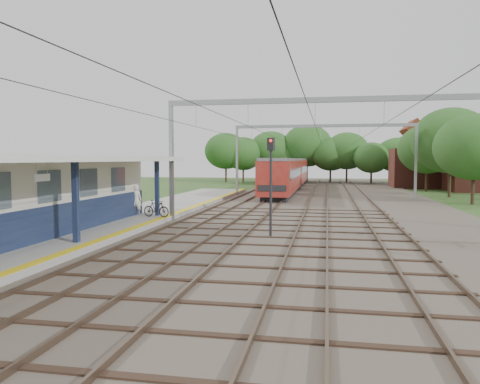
# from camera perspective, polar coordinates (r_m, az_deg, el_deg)

# --- Properties ---
(ground) EXTENTS (160.00, 160.00, 0.00)m
(ground) POSITION_cam_1_polar(r_m,az_deg,el_deg) (12.14, -8.84, -13.51)
(ground) COLOR #2D4C1E
(ground) RESTS_ON ground
(ballast_bed) EXTENTS (18.00, 90.00, 0.10)m
(ballast_bed) POSITION_cam_1_polar(r_m,az_deg,el_deg) (41.07, 10.71, -1.08)
(ballast_bed) COLOR #473D33
(ballast_bed) RESTS_ON ground
(platform) EXTENTS (5.00, 52.00, 0.35)m
(platform) POSITION_cam_1_polar(r_m,az_deg,el_deg) (27.61, -13.89, -3.33)
(platform) COLOR gray
(platform) RESTS_ON ground
(yellow_stripe) EXTENTS (0.45, 52.00, 0.01)m
(yellow_stripe) POSITION_cam_1_polar(r_m,az_deg,el_deg) (26.73, -9.49, -3.11)
(yellow_stripe) COLOR yellow
(yellow_stripe) RESTS_ON platform
(station_building) EXTENTS (3.41, 18.00, 3.40)m
(station_building) POSITION_cam_1_polar(r_m,az_deg,el_deg) (22.05, -24.82, -0.52)
(station_building) COLOR beige
(station_building) RESTS_ON platform
(canopy) EXTENTS (6.40, 20.00, 3.44)m
(canopy) POSITION_cam_1_polar(r_m,az_deg,el_deg) (20.53, -24.05, 3.66)
(canopy) COLOR #131F3E
(canopy) RESTS_ON platform
(rail_tracks) EXTENTS (11.80, 88.00, 0.15)m
(rail_tracks) POSITION_cam_1_polar(r_m,az_deg,el_deg) (41.12, 7.22, -0.86)
(rail_tracks) COLOR brown
(rail_tracks) RESTS_ON ballast_bed
(catenary_system) EXTENTS (17.22, 88.00, 7.00)m
(catenary_system) POSITION_cam_1_polar(r_m,az_deg,el_deg) (36.24, 9.86, 6.91)
(catenary_system) COLOR gray
(catenary_system) RESTS_ON ground
(tree_band) EXTENTS (31.72, 30.88, 8.82)m
(tree_band) POSITION_cam_1_polar(r_m,az_deg,el_deg) (68.04, 10.59, 5.02)
(tree_band) COLOR #382619
(tree_band) RESTS_ON ground
(house_far) EXTENTS (8.00, 6.12, 8.66)m
(house_far) POSITION_cam_1_polar(r_m,az_deg,el_deg) (64.07, 21.52, 3.37)
(house_far) COLOR brown
(house_far) RESTS_ON ground
(person) EXTENTS (0.71, 0.52, 1.79)m
(person) POSITION_cam_1_polar(r_m,az_deg,el_deg) (28.28, -12.55, -0.95)
(person) COLOR silver
(person) RESTS_ON platform
(bicycle) EXTENTS (1.70, 0.77, 0.99)m
(bicycle) POSITION_cam_1_polar(r_m,az_deg,el_deg) (27.06, -10.18, -1.99)
(bicycle) COLOR black
(bicycle) RESTS_ON platform
(train) EXTENTS (2.77, 34.52, 3.65)m
(train) POSITION_cam_1_polar(r_m,az_deg,el_deg) (55.00, 6.01, 2.32)
(train) COLOR black
(train) RESTS_ON ballast_bed
(signal_post) EXTENTS (0.37, 0.32, 4.62)m
(signal_post) POSITION_cam_1_polar(r_m,az_deg,el_deg) (21.40, 3.78, 2.22)
(signal_post) COLOR black
(signal_post) RESTS_ON ground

